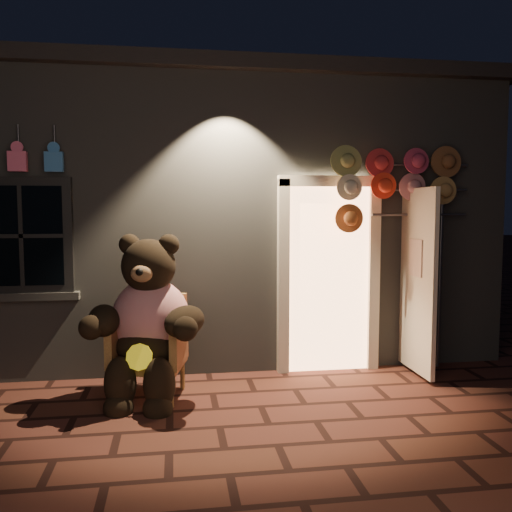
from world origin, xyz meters
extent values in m
plane|color=#4E251E|center=(0.00, 0.00, 0.00)|extent=(60.00, 60.00, 0.00)
cube|color=slate|center=(0.00, 4.00, 1.65)|extent=(7.00, 5.00, 3.30)
cube|color=black|center=(0.00, 4.00, 3.38)|extent=(7.30, 5.30, 0.16)
cube|color=black|center=(-1.90, 1.46, 1.55)|extent=(1.00, 0.10, 1.20)
cube|color=black|center=(-1.90, 1.43, 1.55)|extent=(0.82, 0.06, 1.02)
cube|color=slate|center=(-1.90, 1.46, 0.92)|extent=(1.10, 0.14, 0.08)
cube|color=#F4A86E|center=(1.35, 1.48, 1.05)|extent=(0.92, 0.10, 2.10)
cube|color=beige|center=(0.83, 1.44, 1.05)|extent=(0.12, 0.12, 2.20)
cube|color=beige|center=(1.87, 1.44, 1.05)|extent=(0.12, 0.12, 2.20)
cube|color=beige|center=(1.35, 1.44, 2.13)|extent=(1.16, 0.12, 0.12)
cube|color=beige|center=(2.25, 1.10, 1.05)|extent=(0.05, 0.80, 2.00)
cube|color=#F06388|center=(-1.90, 1.38, 2.30)|extent=(0.18, 0.07, 0.20)
cylinder|color=#59595E|center=(-1.90, 1.44, 2.55)|extent=(0.02, 0.02, 0.25)
cube|color=#3472B6|center=(-1.55, 1.38, 2.30)|extent=(0.18, 0.07, 0.20)
cylinder|color=#59595E|center=(-1.55, 1.44, 2.55)|extent=(0.02, 0.02, 0.25)
cube|color=#AA8B42|center=(-0.62, 0.83, 0.34)|extent=(0.75, 0.72, 0.09)
cube|color=#AA8B42|center=(-0.56, 1.10, 0.66)|extent=(0.64, 0.21, 0.64)
cube|color=#AA8B42|center=(-0.92, 0.88, 0.52)|extent=(0.19, 0.55, 0.37)
cube|color=#AA8B42|center=(-0.33, 0.75, 0.52)|extent=(0.19, 0.55, 0.37)
cylinder|color=#AA8B42|center=(-0.94, 0.64, 0.15)|extent=(0.05, 0.05, 0.29)
cylinder|color=#AA8B42|center=(-0.40, 0.52, 0.15)|extent=(0.05, 0.05, 0.29)
cylinder|color=#AA8B42|center=(-0.83, 1.14, 0.15)|extent=(0.05, 0.05, 0.29)
cylinder|color=#AA8B42|center=(-0.29, 1.02, 0.15)|extent=(0.05, 0.05, 0.29)
ellipsoid|color=#A8111E|center=(-0.59, 0.90, 0.75)|extent=(0.88, 0.76, 0.80)
ellipsoid|color=black|center=(-0.61, 0.81, 0.52)|extent=(0.73, 0.66, 0.38)
sphere|color=black|center=(-0.60, 0.84, 1.28)|extent=(0.62, 0.62, 0.52)
sphere|color=black|center=(-0.78, 0.92, 1.49)|extent=(0.20, 0.20, 0.20)
sphere|color=black|center=(-0.41, 0.83, 1.49)|extent=(0.20, 0.20, 0.20)
ellipsoid|color=olive|center=(-0.65, 0.61, 1.24)|extent=(0.23, 0.18, 0.16)
ellipsoid|color=black|center=(-1.02, 0.74, 0.79)|extent=(0.36, 0.56, 0.29)
ellipsoid|color=black|center=(-0.27, 0.57, 0.79)|extent=(0.53, 0.60, 0.29)
ellipsoid|color=black|center=(-0.86, 0.52, 0.25)|extent=(0.29, 0.29, 0.50)
ellipsoid|color=black|center=(-0.51, 0.44, 0.25)|extent=(0.29, 0.29, 0.50)
sphere|color=black|center=(-0.87, 0.45, 0.05)|extent=(0.27, 0.27, 0.27)
sphere|color=black|center=(-0.52, 0.38, 0.05)|extent=(0.27, 0.27, 0.27)
cylinder|color=yellow|center=(-0.68, 0.48, 0.50)|extent=(0.26, 0.15, 0.24)
cylinder|color=#59595E|center=(2.65, 1.38, 1.25)|extent=(0.04, 0.04, 2.50)
cylinder|color=#59595E|center=(2.37, 1.36, 2.31)|extent=(1.11, 0.03, 0.03)
cylinder|color=#59595E|center=(2.37, 1.36, 2.04)|extent=(1.11, 0.03, 0.03)
cylinder|color=#59595E|center=(2.37, 1.36, 1.76)|extent=(1.11, 0.03, 0.03)
cylinder|color=#8E9450|center=(1.50, 1.30, 2.36)|extent=(0.31, 0.11, 0.32)
cylinder|color=red|center=(1.87, 1.27, 2.36)|extent=(0.31, 0.11, 0.32)
cylinder|color=#B03353|center=(2.24, 1.24, 2.36)|extent=(0.31, 0.11, 0.32)
cylinder|color=brown|center=(2.61, 1.30, 2.36)|extent=(0.31, 0.11, 0.32)
cylinder|color=beige|center=(1.50, 1.27, 2.04)|extent=(0.31, 0.11, 0.32)
cylinder|color=red|center=(1.87, 1.24, 2.04)|extent=(0.31, 0.11, 0.32)
cylinder|color=#C37B81|center=(2.24, 1.30, 2.04)|extent=(0.31, 0.11, 0.32)
cylinder|color=tan|center=(2.61, 1.27, 2.04)|extent=(0.31, 0.11, 0.32)
cylinder|color=#CD6B30|center=(1.50, 1.24, 1.71)|extent=(0.31, 0.11, 0.32)
camera|label=1|loc=(-0.36, -4.39, 1.83)|focal=38.00mm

